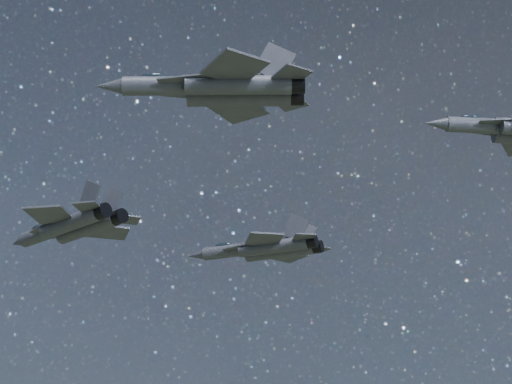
% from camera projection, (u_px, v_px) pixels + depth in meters
% --- Properties ---
extents(jet_lead, '(17.97, 11.83, 4.61)m').
position_uv_depth(jet_lead, '(71.00, 225.00, 87.12)').
color(jet_lead, '#343741').
extents(jet_left, '(17.82, 12.56, 4.51)m').
position_uv_depth(jet_left, '(266.00, 248.00, 101.43)').
color(jet_left, '#343741').
extents(jet_right, '(15.59, 10.47, 3.94)m').
position_uv_depth(jet_right, '(221.00, 88.00, 60.41)').
color(jet_right, '#343741').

